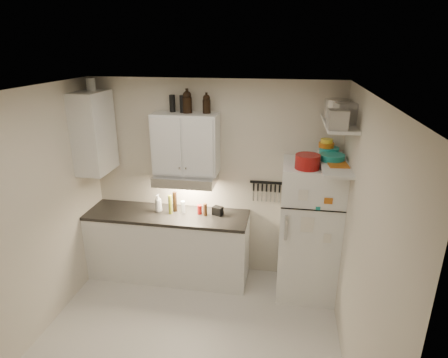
# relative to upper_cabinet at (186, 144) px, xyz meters

# --- Properties ---
(floor) EXTENTS (3.20, 3.00, 0.02)m
(floor) POSITION_rel_upper_cabinet_xyz_m (0.30, -1.33, -1.84)
(floor) COLOR beige
(floor) RESTS_ON ground
(ceiling) EXTENTS (3.20, 3.00, 0.02)m
(ceiling) POSITION_rel_upper_cabinet_xyz_m (0.30, -1.33, 0.78)
(ceiling) COLOR white
(ceiling) RESTS_ON ground
(back_wall) EXTENTS (3.20, 0.02, 2.60)m
(back_wall) POSITION_rel_upper_cabinet_xyz_m (0.30, 0.18, -0.53)
(back_wall) COLOR beige
(back_wall) RESTS_ON ground
(left_wall) EXTENTS (0.02, 3.00, 2.60)m
(left_wall) POSITION_rel_upper_cabinet_xyz_m (-1.31, -1.33, -0.53)
(left_wall) COLOR beige
(left_wall) RESTS_ON ground
(right_wall) EXTENTS (0.02, 3.00, 2.60)m
(right_wall) POSITION_rel_upper_cabinet_xyz_m (1.91, -1.33, -0.53)
(right_wall) COLOR beige
(right_wall) RESTS_ON ground
(base_cabinet) EXTENTS (2.10, 0.60, 0.88)m
(base_cabinet) POSITION_rel_upper_cabinet_xyz_m (-0.25, -0.14, -1.39)
(base_cabinet) COLOR white
(base_cabinet) RESTS_ON floor
(countertop) EXTENTS (2.10, 0.62, 0.04)m
(countertop) POSITION_rel_upper_cabinet_xyz_m (-0.25, -0.14, -0.93)
(countertop) COLOR black
(countertop) RESTS_ON base_cabinet
(upper_cabinet) EXTENTS (0.80, 0.33, 0.75)m
(upper_cabinet) POSITION_rel_upper_cabinet_xyz_m (0.00, 0.00, 0.00)
(upper_cabinet) COLOR white
(upper_cabinet) RESTS_ON back_wall
(side_cabinet) EXTENTS (0.33, 0.55, 1.00)m
(side_cabinet) POSITION_rel_upper_cabinet_xyz_m (-1.14, -0.14, 0.12)
(side_cabinet) COLOR white
(side_cabinet) RESTS_ON left_wall
(range_hood) EXTENTS (0.76, 0.46, 0.12)m
(range_hood) POSITION_rel_upper_cabinet_xyz_m (0.00, -0.06, -0.44)
(range_hood) COLOR silver
(range_hood) RESTS_ON back_wall
(fridge) EXTENTS (0.70, 0.68, 1.70)m
(fridge) POSITION_rel_upper_cabinet_xyz_m (1.55, -0.18, -0.98)
(fridge) COLOR white
(fridge) RESTS_ON floor
(shelf_hi) EXTENTS (0.30, 0.95, 0.03)m
(shelf_hi) POSITION_rel_upper_cabinet_xyz_m (1.75, -0.31, 0.38)
(shelf_hi) COLOR white
(shelf_hi) RESTS_ON right_wall
(shelf_lo) EXTENTS (0.30, 0.95, 0.03)m
(shelf_lo) POSITION_rel_upper_cabinet_xyz_m (1.75, -0.31, -0.07)
(shelf_lo) COLOR white
(shelf_lo) RESTS_ON right_wall
(knife_strip) EXTENTS (0.42, 0.02, 0.03)m
(knife_strip) POSITION_rel_upper_cabinet_xyz_m (1.00, 0.15, -0.51)
(knife_strip) COLOR black
(knife_strip) RESTS_ON back_wall
(dutch_oven) EXTENTS (0.33, 0.33, 0.16)m
(dutch_oven) POSITION_rel_upper_cabinet_xyz_m (1.46, -0.35, -0.05)
(dutch_oven) COLOR maroon
(dutch_oven) RESTS_ON fridge
(book_stack) EXTENTS (0.23, 0.27, 0.09)m
(book_stack) POSITION_rel_upper_cabinet_xyz_m (1.77, -0.40, -0.08)
(book_stack) COLOR #BB6017
(book_stack) RESTS_ON fridge
(spice_jar) EXTENTS (0.07, 0.07, 0.10)m
(spice_jar) POSITION_rel_upper_cabinet_xyz_m (1.60, -0.21, -0.08)
(spice_jar) COLOR silver
(spice_jar) RESTS_ON fridge
(stock_pot) EXTENTS (0.36, 0.36, 0.20)m
(stock_pot) POSITION_rel_upper_cabinet_xyz_m (1.75, -0.06, 0.49)
(stock_pot) COLOR silver
(stock_pot) RESTS_ON shelf_hi
(tin_a) EXTENTS (0.25, 0.23, 0.21)m
(tin_a) POSITION_rel_upper_cabinet_xyz_m (1.79, -0.39, 0.50)
(tin_a) COLOR #AAAAAD
(tin_a) RESTS_ON shelf_hi
(tin_b) EXTENTS (0.19, 0.19, 0.18)m
(tin_b) POSITION_rel_upper_cabinet_xyz_m (1.69, -0.66, 0.48)
(tin_b) COLOR #AAAAAD
(tin_b) RESTS_ON shelf_hi
(bowl_teal) EXTENTS (0.22, 0.22, 0.09)m
(bowl_teal) POSITION_rel_upper_cabinet_xyz_m (1.71, -0.03, -0.01)
(bowl_teal) COLOR teal
(bowl_teal) RESTS_ON shelf_lo
(bowl_orange) EXTENTS (0.18, 0.18, 0.05)m
(bowl_orange) POSITION_rel_upper_cabinet_xyz_m (1.68, -0.02, 0.06)
(bowl_orange) COLOR #C96812
(bowl_orange) RESTS_ON bowl_teal
(bowl_yellow) EXTENTS (0.14, 0.14, 0.04)m
(bowl_yellow) POSITION_rel_upper_cabinet_xyz_m (1.68, -0.02, 0.11)
(bowl_yellow) COLOR yellow
(bowl_yellow) RESTS_ON bowl_orange
(plates) EXTENTS (0.34, 0.34, 0.07)m
(plates) POSITION_rel_upper_cabinet_xyz_m (1.73, -0.25, -0.02)
(plates) COLOR teal
(plates) RESTS_ON shelf_lo
(growler_a) EXTENTS (0.14, 0.14, 0.27)m
(growler_a) POSITION_rel_upper_cabinet_xyz_m (0.03, 0.03, 0.51)
(growler_a) COLOR black
(growler_a) RESTS_ON upper_cabinet
(growler_b) EXTENTS (0.11, 0.11, 0.23)m
(growler_b) POSITION_rel_upper_cabinet_xyz_m (0.26, 0.04, 0.49)
(growler_b) COLOR black
(growler_b) RESTS_ON upper_cabinet
(thermos_a) EXTENTS (0.08, 0.08, 0.21)m
(thermos_a) POSITION_rel_upper_cabinet_xyz_m (-0.03, 0.03, 0.48)
(thermos_a) COLOR black
(thermos_a) RESTS_ON upper_cabinet
(thermos_b) EXTENTS (0.07, 0.07, 0.21)m
(thermos_b) POSITION_rel_upper_cabinet_xyz_m (-0.17, 0.07, 0.48)
(thermos_b) COLOR black
(thermos_b) RESTS_ON upper_cabinet
(side_jar) EXTENTS (0.13, 0.13, 0.15)m
(side_jar) POSITION_rel_upper_cabinet_xyz_m (-1.15, -0.03, 0.70)
(side_jar) COLOR silver
(side_jar) RESTS_ON side_cabinet
(soap_bottle) EXTENTS (0.12, 0.12, 0.27)m
(soap_bottle) POSITION_rel_upper_cabinet_xyz_m (-0.37, -0.10, -0.77)
(soap_bottle) COLOR white
(soap_bottle) RESTS_ON countertop
(pepper_mill) EXTENTS (0.07, 0.07, 0.16)m
(pepper_mill) POSITION_rel_upper_cabinet_xyz_m (0.25, -0.11, -0.82)
(pepper_mill) COLOR #57331A
(pepper_mill) RESTS_ON countertop
(oil_bottle) EXTENTS (0.05, 0.05, 0.25)m
(oil_bottle) POSITION_rel_upper_cabinet_xyz_m (-0.20, -0.13, -0.78)
(oil_bottle) COLOR #666C1B
(oil_bottle) RESTS_ON countertop
(vinegar_bottle) EXTENTS (0.06, 0.06, 0.27)m
(vinegar_bottle) POSITION_rel_upper_cabinet_xyz_m (-0.16, -0.05, -0.77)
(vinegar_bottle) COLOR black
(vinegar_bottle) RESTS_ON countertop
(clear_bottle) EXTENTS (0.06, 0.06, 0.16)m
(clear_bottle) POSITION_rel_upper_cabinet_xyz_m (-0.05, -0.08, -0.82)
(clear_bottle) COLOR silver
(clear_bottle) RESTS_ON countertop
(red_jar) EXTENTS (0.07, 0.07, 0.12)m
(red_jar) POSITION_rel_upper_cabinet_xyz_m (0.17, -0.08, -0.84)
(red_jar) COLOR maroon
(red_jar) RESTS_ON countertop
(caddy) EXTENTS (0.15, 0.13, 0.11)m
(caddy) POSITION_rel_upper_cabinet_xyz_m (0.40, -0.06, -0.85)
(caddy) COLOR black
(caddy) RESTS_ON countertop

